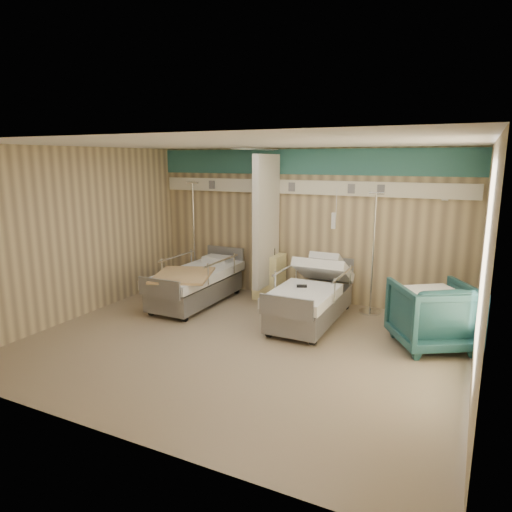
# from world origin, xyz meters

# --- Properties ---
(ground) EXTENTS (6.00, 5.00, 0.00)m
(ground) POSITION_xyz_m (0.00, 0.00, 0.00)
(ground) COLOR gray
(ground) RESTS_ON ground
(room_walls) EXTENTS (6.04, 5.04, 2.82)m
(room_walls) POSITION_xyz_m (-0.03, 0.25, 1.86)
(room_walls) COLOR #C9B383
(room_walls) RESTS_ON ground
(bed_right) EXTENTS (1.00, 2.16, 0.63)m
(bed_right) POSITION_xyz_m (0.60, 1.30, 0.32)
(bed_right) COLOR white
(bed_right) RESTS_ON ground
(bed_left) EXTENTS (1.00, 2.16, 0.63)m
(bed_left) POSITION_xyz_m (-1.60, 1.30, 0.32)
(bed_left) COLOR white
(bed_left) RESTS_ON ground
(bedside_cabinet) EXTENTS (0.50, 0.48, 0.85)m
(bedside_cabinet) POSITION_xyz_m (-0.55, 2.20, 0.42)
(bedside_cabinet) COLOR #F3E498
(bedside_cabinet) RESTS_ON ground
(visitor_armchair) EXTENTS (1.39, 1.40, 0.94)m
(visitor_armchair) POSITION_xyz_m (2.45, 1.10, 0.47)
(visitor_armchair) COLOR #1F4B4D
(visitor_armchair) RESTS_ON ground
(waffle_blanket) EXTENTS (0.89, 0.88, 0.08)m
(waffle_blanket) POSITION_xyz_m (2.43, 1.09, 0.97)
(waffle_blanket) COLOR white
(waffle_blanket) RESTS_ON visitor_armchair
(iv_stand_right) EXTENTS (0.37, 0.37, 2.07)m
(iv_stand_right) POSITION_xyz_m (1.37, 2.19, 0.42)
(iv_stand_right) COLOR silver
(iv_stand_right) RESTS_ON ground
(iv_stand_left) EXTENTS (0.39, 0.39, 2.16)m
(iv_stand_left) POSITION_xyz_m (-2.21, 2.18, 0.44)
(iv_stand_left) COLOR silver
(iv_stand_left) RESTS_ON ground
(call_remote) EXTENTS (0.17, 0.13, 0.04)m
(call_remote) POSITION_xyz_m (0.51, 1.09, 0.65)
(call_remote) COLOR black
(call_remote) RESTS_ON bed_right
(tan_blanket) EXTENTS (1.27, 1.40, 0.04)m
(tan_blanket) POSITION_xyz_m (-1.56, 0.84, 0.65)
(tan_blanket) COLOR tan
(tan_blanket) RESTS_ON bed_left
(toiletry_bag) EXTENTS (0.27, 0.23, 0.13)m
(toiletry_bag) POSITION_xyz_m (-0.56, 2.21, 0.91)
(toiletry_bag) COLOR black
(toiletry_bag) RESTS_ON bedside_cabinet
(white_cup) EXTENTS (0.11, 0.11, 0.13)m
(white_cup) POSITION_xyz_m (-0.63, 2.17, 0.92)
(white_cup) COLOR white
(white_cup) RESTS_ON bedside_cabinet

